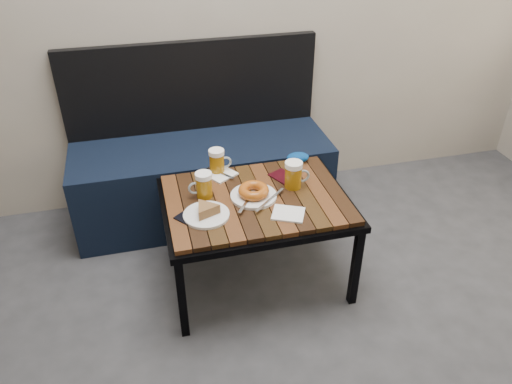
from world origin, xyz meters
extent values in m
cube|color=black|center=(-0.17, 1.74, 0.23)|extent=(1.40, 0.50, 0.45)
cube|color=black|center=(-0.17, 1.97, 0.70)|extent=(1.40, 0.05, 0.50)
cube|color=black|center=(-0.41, 0.86, 0.21)|extent=(0.04, 0.03, 0.42)
cube|color=black|center=(0.37, 0.86, 0.21)|extent=(0.04, 0.03, 0.42)
cube|color=black|center=(-0.41, 1.42, 0.21)|extent=(0.04, 0.04, 0.42)
cube|color=black|center=(0.37, 1.42, 0.21)|extent=(0.04, 0.04, 0.42)
cube|color=black|center=(-0.02, 1.14, 0.43)|extent=(0.84, 0.62, 0.03)
cube|color=#3C210D|center=(-0.02, 1.14, 0.46)|extent=(0.80, 0.58, 0.02)
cylinder|color=#96620C|center=(-0.24, 1.21, 0.52)|extent=(0.07, 0.07, 0.10)
cylinder|color=white|center=(-0.24, 1.21, 0.58)|extent=(0.07, 0.07, 0.02)
torus|color=#8C999E|center=(-0.28, 1.21, 0.52)|extent=(0.06, 0.01, 0.06)
cylinder|color=#96620C|center=(-0.14, 1.40, 0.52)|extent=(0.07, 0.07, 0.10)
cylinder|color=white|center=(-0.14, 1.40, 0.58)|extent=(0.08, 0.08, 0.02)
torus|color=#8C999E|center=(-0.10, 1.40, 0.52)|extent=(0.06, 0.01, 0.06)
cylinder|color=#96620C|center=(0.17, 1.19, 0.52)|extent=(0.08, 0.08, 0.11)
cylinder|color=white|center=(0.17, 1.19, 0.59)|extent=(0.08, 0.08, 0.02)
torus|color=#8C999E|center=(0.22, 1.18, 0.52)|extent=(0.07, 0.01, 0.07)
cylinder|color=white|center=(-0.25, 1.05, 0.48)|extent=(0.20, 0.20, 0.01)
cylinder|color=white|center=(-0.03, 1.15, 0.48)|extent=(0.21, 0.21, 0.01)
torus|color=#97450D|center=(-0.03, 1.15, 0.51)|extent=(0.14, 0.14, 0.04)
cube|color=#A5A8AD|center=(0.03, 1.09, 0.49)|extent=(0.17, 0.15, 0.00)
cube|color=#A5A8AD|center=(-0.08, 1.09, 0.49)|extent=(0.10, 0.14, 0.00)
cube|color=white|center=(-0.13, 1.37, 0.48)|extent=(0.17, 0.17, 0.01)
cube|color=#A5A8AD|center=(-0.13, 1.37, 0.48)|extent=(0.11, 0.14, 0.00)
cube|color=white|center=(0.09, 0.98, 0.48)|extent=(0.17, 0.16, 0.01)
cube|color=black|center=(-0.32, 1.07, 0.47)|extent=(0.15, 0.14, 0.01)
cube|color=black|center=(0.15, 1.28, 0.48)|extent=(0.14, 0.15, 0.01)
ellipsoid|color=#05108A|center=(0.27, 1.40, 0.50)|extent=(0.12, 0.08, 0.05)
camera|label=1|loc=(-0.47, -0.66, 1.71)|focal=35.00mm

